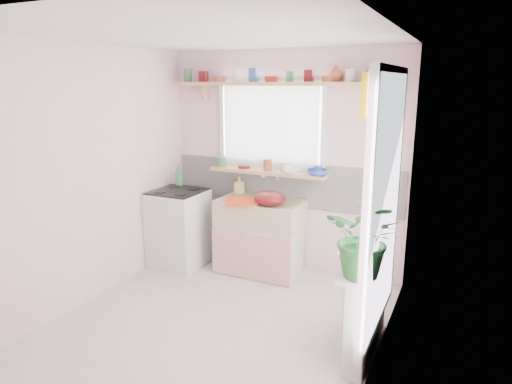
% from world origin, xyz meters
% --- Properties ---
extents(room, '(3.20, 3.20, 3.20)m').
position_xyz_m(room, '(0.66, 0.86, 1.37)').
color(room, beige).
rests_on(room, ground).
extents(sink_unit, '(0.95, 0.65, 1.11)m').
position_xyz_m(sink_unit, '(-0.15, 1.29, 0.43)').
color(sink_unit, white).
rests_on(sink_unit, ground).
extents(cooker, '(0.58, 0.58, 0.93)m').
position_xyz_m(cooker, '(-1.10, 1.05, 0.46)').
color(cooker, white).
rests_on(cooker, ground).
extents(radiator_ledge, '(0.22, 0.95, 0.78)m').
position_xyz_m(radiator_ledge, '(1.30, 0.20, 0.40)').
color(radiator_ledge, white).
rests_on(radiator_ledge, ground).
extents(windowsill, '(1.40, 0.22, 0.04)m').
position_xyz_m(windowsill, '(-0.15, 1.48, 1.14)').
color(windowsill, tan).
rests_on(windowsill, room).
extents(pine_shelf, '(2.52, 0.24, 0.04)m').
position_xyz_m(pine_shelf, '(0.00, 1.47, 2.12)').
color(pine_shelf, tan).
rests_on(pine_shelf, room).
extents(shelf_crockery, '(2.47, 0.11, 0.12)m').
position_xyz_m(shelf_crockery, '(-0.04, 1.47, 2.19)').
color(shelf_crockery, '#3F7F4C').
rests_on(shelf_crockery, pine_shelf).
extents(sill_crockery, '(1.35, 0.11, 0.12)m').
position_xyz_m(sill_crockery, '(-0.15, 1.48, 1.22)').
color(sill_crockery, '#3F7F4C').
rests_on(sill_crockery, windowsill).
extents(dish_tray, '(0.43, 0.38, 0.04)m').
position_xyz_m(dish_tray, '(-0.28, 1.10, 0.87)').
color(dish_tray, '#EE4415').
rests_on(dish_tray, sink_unit).
extents(colander, '(0.42, 0.42, 0.15)m').
position_xyz_m(colander, '(0.02, 1.15, 0.93)').
color(colander, '#611013').
rests_on(colander, sink_unit).
extents(jade_plant, '(0.58, 0.51, 0.59)m').
position_xyz_m(jade_plant, '(1.32, -0.11, 1.07)').
color(jade_plant, '#28642B').
rests_on(jade_plant, radiator_ledge).
extents(fruit_bowl, '(0.35, 0.35, 0.07)m').
position_xyz_m(fruit_bowl, '(1.21, 0.16, 0.81)').
color(fruit_bowl, white).
rests_on(fruit_bowl, radiator_ledge).
extents(herb_pot, '(0.13, 0.11, 0.21)m').
position_xyz_m(herb_pot, '(1.21, 0.07, 0.88)').
color(herb_pot, '#2D7232').
rests_on(herb_pot, radiator_ledge).
extents(soap_bottle_sink, '(0.11, 0.11, 0.20)m').
position_xyz_m(soap_bottle_sink, '(-0.53, 1.50, 0.95)').
color(soap_bottle_sink, '#FEEC71').
rests_on(soap_bottle_sink, sink_unit).
extents(sill_cup, '(0.14, 0.14, 0.10)m').
position_xyz_m(sill_cup, '(0.10, 1.42, 1.21)').
color(sill_cup, silver).
rests_on(sill_cup, windowsill).
extents(sill_bowl, '(0.27, 0.27, 0.07)m').
position_xyz_m(sill_bowl, '(0.45, 1.43, 1.19)').
color(sill_bowl, '#3551AE').
rests_on(sill_bowl, windowsill).
extents(shelf_vase, '(0.19, 0.19, 0.17)m').
position_xyz_m(shelf_vase, '(0.59, 1.53, 2.22)').
color(shelf_vase, '#B85B38').
rests_on(shelf_vase, pine_shelf).
extents(cooker_bottle, '(0.12, 0.12, 0.25)m').
position_xyz_m(cooker_bottle, '(-1.23, 1.27, 1.04)').
color(cooker_bottle, '#458A53').
rests_on(cooker_bottle, cooker).
extents(fruit, '(0.20, 0.14, 0.10)m').
position_xyz_m(fruit, '(1.22, 0.17, 0.87)').
color(fruit, orange).
rests_on(fruit, fruit_bowl).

